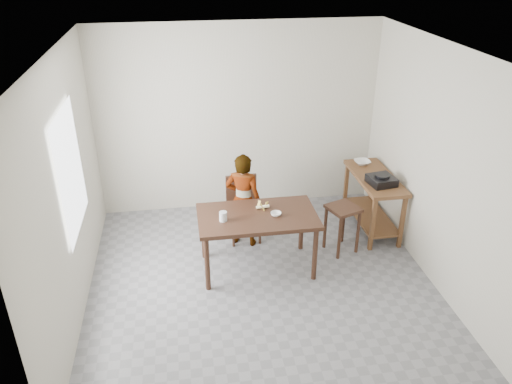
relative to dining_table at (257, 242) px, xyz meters
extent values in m
cube|color=slate|center=(0.00, -0.30, -0.40)|extent=(4.00, 4.00, 0.04)
cube|color=white|center=(0.00, -0.30, 2.35)|extent=(4.00, 4.00, 0.04)
cube|color=beige|center=(0.00, 1.72, 0.98)|extent=(4.00, 0.04, 2.70)
cube|color=beige|center=(0.00, -2.32, 0.98)|extent=(4.00, 0.04, 2.70)
cube|color=beige|center=(-2.02, -0.30, 0.98)|extent=(0.04, 4.00, 2.70)
cube|color=beige|center=(2.02, -0.30, 0.98)|extent=(0.04, 4.00, 2.70)
cube|color=white|center=(-1.97, -0.10, 1.12)|extent=(0.02, 1.10, 1.30)
imported|color=white|center=(-0.09, 0.59, 0.26)|extent=(0.55, 0.46, 1.28)
cylinder|color=silver|center=(-0.41, -0.07, 0.43)|extent=(0.11, 0.11, 0.11)
imported|color=white|center=(0.21, -0.05, 0.40)|extent=(0.13, 0.13, 0.04)
imported|color=white|center=(1.68, 1.11, 0.45)|extent=(0.23, 0.23, 0.06)
cube|color=black|center=(1.70, 0.45, 0.48)|extent=(0.36, 0.36, 0.11)
camera|label=1|loc=(-0.82, -5.02, 3.28)|focal=35.00mm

